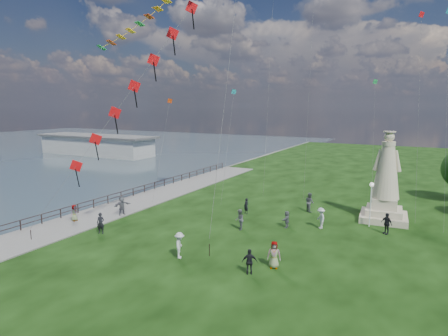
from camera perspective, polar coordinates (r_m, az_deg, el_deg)
The scene contains 18 objects.
waterfront at distance 41.15m, azimuth -17.18°, elevation -5.91°, with size 200.00×200.00×1.51m.
pier_pavilion at distance 89.57m, azimuth -18.89°, elevation 3.38°, with size 30.00×8.00×4.40m.
statue at distance 37.56m, azimuth 23.41°, elevation -2.72°, with size 4.36×4.36×8.29m.
lamppost at distance 35.12m, azimuth 21.51°, elevation -3.84°, with size 0.37×0.37×3.97m.
person_0 at distance 33.14m, azimuth -18.29°, elevation -7.98°, with size 0.65×0.42×1.77m, color black.
person_1 at distance 32.41m, azimuth 2.38°, elevation -7.87°, with size 0.87×0.54×1.79m, color #595960.
person_2 at distance 26.85m, azimuth -6.77°, elevation -11.62°, with size 1.20×0.62×1.85m, color silver.
person_3 at distance 24.37m, azimuth 3.93°, elevation -14.06°, with size 0.98×0.50×1.66m, color black.
person_4 at distance 25.36m, azimuth 7.63°, elevation -12.96°, with size 0.89×0.55×1.82m, color #595960.
person_5 at distance 37.69m, azimuth -15.30°, elevation -5.66°, with size 1.73×0.75×1.86m, color #595960.
person_6 at distance 37.15m, azimuth 3.42°, elevation -5.80°, with size 0.57×0.37×1.55m, color black.
person_7 at distance 38.70m, azimuth 12.92°, elevation -5.11°, with size 0.94×0.58×1.94m, color #595960.
person_8 at distance 33.82m, azimuth 14.53°, elevation -7.39°, with size 1.19×0.61×1.84m, color silver.
person_9 at distance 34.15m, azimuth 23.52°, elevation -7.76°, with size 1.06×0.54×1.80m, color black.
person_10 at distance 37.19m, azimuth -21.83°, elevation -6.50°, with size 0.74×0.45×1.51m, color #595960.
person_11 at distance 33.51m, azimuth 9.54°, elevation -7.69°, with size 1.37×0.59×1.48m, color #595960.
red_kite_train at distance 31.27m, azimuth -13.80°, elevation 11.36°, with size 10.02×9.35×18.85m.
small_kites at distance 43.19m, azimuth 13.45°, elevation 15.00°, with size 29.09×16.25×27.99m.
Camera 1 is at (13.28, -18.72, 10.55)m, focal length 30.00 mm.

